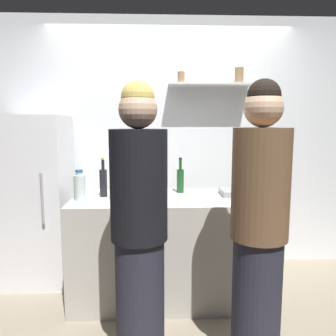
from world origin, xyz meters
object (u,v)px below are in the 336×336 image
wine_bottle_dark_glass (103,182)px  water_bottle_plastic (80,187)px  person_blonde (139,231)px  wine_bottle_green_glass (180,180)px  refrigerator (35,200)px  wine_bottle_pale_glass (138,184)px  person_brown_jacket (259,230)px  utensil_holder (115,192)px  baking_pan (240,192)px

wine_bottle_dark_glass → water_bottle_plastic: (-0.17, -0.13, -0.02)m
wine_bottle_dark_glass → person_blonde: person_blonde is taller
wine_bottle_green_glass → water_bottle_plastic: wine_bottle_green_glass is taller
refrigerator → wine_bottle_pale_glass: (1.00, -0.36, 0.21)m
refrigerator → person_brown_jacket: bearing=-35.3°
wine_bottle_pale_glass → water_bottle_plastic: wine_bottle_pale_glass is taller
water_bottle_plastic → person_brown_jacket: person_brown_jacket is taller
utensil_holder → wine_bottle_dark_glass: bearing=147.2°
wine_bottle_dark_glass → wine_bottle_green_glass: bearing=11.9°
utensil_holder → person_brown_jacket: person_brown_jacket is taller
water_bottle_plastic → person_brown_jacket: 1.47m
utensil_holder → person_brown_jacket: 1.28m
wine_bottle_pale_glass → person_blonde: size_ratio=0.17×
utensil_holder → wine_bottle_dark_glass: 0.15m
baking_pan → wine_bottle_pale_glass: size_ratio=1.12×
refrigerator → wine_bottle_pale_glass: refrigerator is taller
wine_bottle_pale_glass → refrigerator: bearing=160.2°
baking_pan → wine_bottle_green_glass: 0.54m
wine_bottle_green_glass → wine_bottle_pale_glass: bearing=-155.8°
wine_bottle_pale_glass → utensil_holder: bearing=-167.2°
person_brown_jacket → person_blonde: bearing=-6.9°
refrigerator → utensil_holder: refrigerator is taller
refrigerator → person_brown_jacket: person_brown_jacket is taller
person_brown_jacket → water_bottle_plastic: bearing=-37.1°
refrigerator → water_bottle_plastic: 0.73m
wine_bottle_dark_glass → person_blonde: size_ratio=0.19×
wine_bottle_pale_glass → person_blonde: 0.87m
refrigerator → utensil_holder: 0.92m
refrigerator → baking_pan: 1.93m
wine_bottle_dark_glass → person_blonde: (0.35, -0.89, -0.14)m
wine_bottle_green_glass → person_blonde: size_ratio=0.18×
wine_bottle_green_glass → person_brown_jacket: person_brown_jacket is taller
refrigerator → wine_bottle_green_glass: (1.38, -0.19, 0.22)m
wine_bottle_pale_glass → person_blonde: bearing=-86.5°
utensil_holder → person_brown_jacket: (0.95, -0.85, -0.06)m
utensil_holder → wine_bottle_green_glass: wine_bottle_green_glass is taller
water_bottle_plastic → person_blonde: bearing=-55.7°
wine_bottle_dark_glass → utensil_holder: bearing=-32.8°
wine_bottle_dark_glass → person_brown_jacket: 1.41m
utensil_holder → water_bottle_plastic: 0.29m
person_brown_jacket → utensil_holder: bearing=-46.2°
refrigerator → water_bottle_plastic: (0.53, -0.46, 0.21)m
wine_bottle_green_glass → utensil_holder: bearing=-159.4°
baking_pan → wine_bottle_green_glass: (-0.52, 0.14, 0.09)m
refrigerator → baking_pan: size_ratio=4.68×
refrigerator → wine_bottle_dark_glass: 0.81m
refrigerator → wine_bottle_dark_glass: refrigerator is taller
wine_bottle_dark_glass → water_bottle_plastic: bearing=-143.5°
utensil_holder → person_blonde: (0.24, -0.82, -0.07)m
refrigerator → wine_bottle_dark_glass: (0.70, -0.33, 0.23)m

